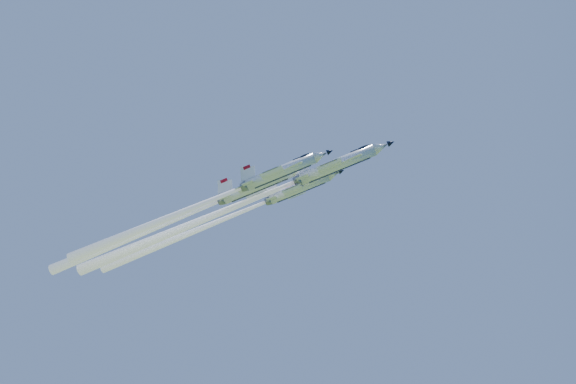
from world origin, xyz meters
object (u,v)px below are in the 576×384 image
(jet_slot, at_px, (186,215))
(jet_left, at_px, (228,217))
(jet_lead, at_px, (243,203))
(jet_right, at_px, (206,202))

(jet_slot, bearing_deg, jet_left, 135.39)
(jet_lead, height_order, jet_right, jet_lead)
(jet_lead, relative_size, jet_slot, 1.21)
(jet_slot, bearing_deg, jet_lead, 104.83)
(jet_right, bearing_deg, jet_lead, 144.79)
(jet_left, relative_size, jet_right, 0.99)
(jet_right, xyz_separation_m, jet_slot, (-5.23, 3.15, -0.93))
(jet_lead, distance_m, jet_left, 5.04)
(jet_left, relative_size, jet_slot, 0.96)
(jet_left, bearing_deg, jet_lead, 43.02)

